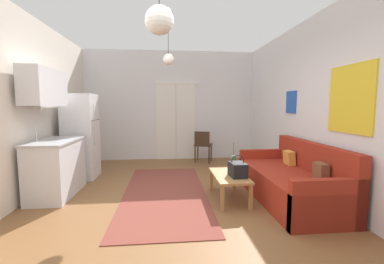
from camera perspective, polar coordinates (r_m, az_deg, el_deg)
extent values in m
cube|color=brown|center=(3.69, -3.64, -18.20)|extent=(5.08, 7.72, 0.10)
cube|color=silver|center=(6.98, -4.80, 5.85)|extent=(4.68, 0.10, 2.90)
cube|color=white|center=(6.93, -5.80, 2.22)|extent=(0.52, 0.02, 2.02)
cube|color=white|center=(6.95, -1.37, 2.26)|extent=(0.52, 0.02, 2.02)
cube|color=white|center=(6.94, -3.64, 10.86)|extent=(1.13, 0.03, 0.06)
cube|color=silver|center=(4.14, 29.97, 5.00)|extent=(0.10, 7.32, 2.90)
cube|color=yellow|center=(3.87, 31.77, 6.27)|extent=(0.02, 0.80, 0.88)
cube|color=blue|center=(5.20, 21.22, 6.22)|extent=(0.02, 0.36, 0.41)
cube|color=orange|center=(4.75, -32.63, 9.08)|extent=(0.02, 0.32, 0.40)
cube|color=brown|center=(4.43, -6.06, -13.25)|extent=(1.34, 3.18, 0.01)
cube|color=maroon|center=(4.28, 20.52, -11.19)|extent=(0.93, 2.07, 0.45)
cube|color=maroon|center=(4.40, 25.22, -7.94)|extent=(0.15, 2.07, 0.89)
cube|color=maroon|center=(3.45, 28.01, -14.23)|extent=(0.93, 0.11, 0.62)
cube|color=maroon|center=(5.12, 15.68, -7.22)|extent=(0.93, 0.11, 0.62)
cube|color=brown|center=(3.92, 26.79, -7.86)|extent=(0.15, 0.24, 0.24)
cube|color=gold|center=(4.68, 20.83, -5.39)|extent=(0.16, 0.24, 0.25)
cube|color=#A87542|center=(4.05, 8.27, -9.55)|extent=(0.48, 0.95, 0.04)
cube|color=#A87542|center=(3.67, 6.76, -14.49)|extent=(0.05, 0.05, 0.36)
cube|color=#A87542|center=(3.77, 12.92, -14.02)|extent=(0.05, 0.05, 0.36)
cube|color=#A87542|center=(4.48, 4.32, -10.65)|extent=(0.05, 0.05, 0.36)
cube|color=#A87542|center=(4.56, 9.38, -10.40)|extent=(0.05, 0.05, 0.36)
cylinder|color=#47704C|center=(4.20, 9.21, -6.98)|extent=(0.07, 0.07, 0.26)
cylinder|color=#477F42|center=(4.15, 9.26, -3.77)|extent=(0.01, 0.01, 0.22)
cube|color=black|center=(3.92, 10.12, -8.26)|extent=(0.24, 0.31, 0.21)
torus|color=black|center=(3.89, 10.15, -6.47)|extent=(0.19, 0.01, 0.19)
cube|color=white|center=(5.60, -23.46, -0.88)|extent=(0.57, 0.66, 1.68)
cube|color=#4C4C51|center=(5.49, -20.71, 2.54)|extent=(0.01, 0.63, 0.01)
cylinder|color=#B7BABF|center=(5.30, -21.13, 4.60)|extent=(0.02, 0.02, 0.24)
cylinder|color=#B7BABF|center=(5.33, -20.93, -0.83)|extent=(0.02, 0.02, 0.37)
cube|color=silver|center=(4.73, -27.90, -7.24)|extent=(0.56, 1.13, 0.87)
cube|color=#B7BABF|center=(4.65, -28.17, -1.81)|extent=(0.59, 1.16, 0.03)
cube|color=#999BA0|center=(4.53, -28.80, -2.60)|extent=(0.36, 0.40, 0.10)
cylinder|color=#B7BABF|center=(4.60, -31.39, -0.60)|extent=(0.02, 0.02, 0.20)
cube|color=silver|center=(4.67, -30.04, 8.62)|extent=(0.32, 1.01, 0.57)
cylinder|color=#382619|center=(6.77, 4.29, -4.61)|extent=(0.03, 0.03, 0.44)
cylinder|color=#382619|center=(6.83, 1.30, -4.50)|extent=(0.03, 0.03, 0.44)
cylinder|color=#382619|center=(6.44, 3.82, -5.16)|extent=(0.03, 0.03, 0.44)
cylinder|color=#382619|center=(6.51, 0.68, -5.03)|extent=(0.03, 0.03, 0.44)
cube|color=#382619|center=(6.60, 2.53, -2.86)|extent=(0.53, 0.51, 0.04)
cube|color=#382619|center=(6.40, 2.24, -1.47)|extent=(0.37, 0.15, 0.35)
sphere|color=white|center=(2.88, -7.27, 23.45)|extent=(0.30, 0.30, 0.30)
cylinder|color=black|center=(4.95, -5.32, 19.82)|extent=(0.01, 0.01, 0.50)
sphere|color=white|center=(4.87, -5.28, 15.81)|extent=(0.21, 0.21, 0.21)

